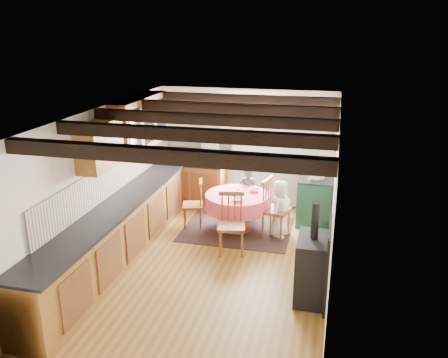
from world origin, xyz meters
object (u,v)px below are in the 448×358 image
(chair_near, at_px, (231,224))
(chair_left, at_px, (193,204))
(child_far, at_px, (248,193))
(chair_right, at_px, (276,208))
(aga_range, at_px, (315,198))
(cup, at_px, (238,192))
(cast_iron_stove, at_px, (313,252))
(dining_table, at_px, (237,212))
(child_right, at_px, (280,209))

(chair_near, height_order, chair_left, chair_near)
(chair_near, xyz_separation_m, child_far, (-0.02, 1.51, 0.00))
(chair_right, bearing_deg, chair_left, 101.91)
(aga_range, relative_size, cup, 10.15)
(chair_right, bearing_deg, cup, 98.31)
(cast_iron_stove, bearing_deg, dining_table, 126.68)
(chair_near, height_order, chair_right, chair_right)
(aga_range, distance_m, child_far, 1.29)
(child_right, distance_m, cup, 0.81)
(dining_table, bearing_deg, aga_range, 30.90)
(child_far, distance_m, cup, 0.66)
(chair_left, distance_m, child_far, 1.11)
(child_right, height_order, cup, child_right)
(chair_left, relative_size, cast_iron_stove, 0.63)
(chair_right, distance_m, child_far, 0.94)
(chair_near, bearing_deg, chair_right, 41.10)
(chair_near, height_order, child_right, child_right)
(cup, bearing_deg, chair_right, -6.14)
(chair_left, bearing_deg, child_right, 73.10)
(chair_right, bearing_deg, cast_iron_stove, -144.09)
(cast_iron_stove, bearing_deg, child_right, 109.62)
(chair_left, relative_size, child_far, 0.87)
(chair_near, xyz_separation_m, cup, (-0.09, 0.90, 0.23))
(dining_table, bearing_deg, cast_iron_stove, -53.32)
(dining_table, xyz_separation_m, chair_left, (-0.85, -0.01, 0.10))
(child_right, relative_size, cup, 10.61)
(child_right, bearing_deg, chair_left, 103.27)
(cup, bearing_deg, dining_table, 165.15)
(dining_table, height_order, chair_near, chair_near)
(aga_range, xyz_separation_m, child_far, (-1.28, -0.20, 0.05))
(chair_left, xyz_separation_m, child_right, (1.63, -0.05, 0.08))
(dining_table, relative_size, chair_right, 1.10)
(dining_table, distance_m, child_right, 0.81)
(chair_left, xyz_separation_m, chair_right, (1.57, -0.07, 0.08))
(child_right, bearing_deg, dining_table, 100.58)
(cast_iron_stove, height_order, cup, cast_iron_stove)
(chair_left, relative_size, cup, 9.06)
(chair_near, xyz_separation_m, cast_iron_stove, (1.37, -1.06, 0.19))
(chair_right, height_order, child_right, chair_right)
(chair_left, distance_m, cast_iron_stove, 3.04)
(chair_right, xyz_separation_m, child_far, (-0.64, 0.69, -0.01))
(dining_table, relative_size, chair_left, 1.30)
(child_far, height_order, cup, child_far)
(cup, bearing_deg, child_far, 83.52)
(dining_table, relative_size, cast_iron_stove, 0.82)
(child_right, xyz_separation_m, cup, (-0.78, 0.06, 0.22))
(dining_table, height_order, chair_left, chair_left)
(cast_iron_stove, bearing_deg, cup, 126.58)
(child_right, bearing_deg, chair_right, 119.18)
(chair_left, distance_m, aga_range, 2.35)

